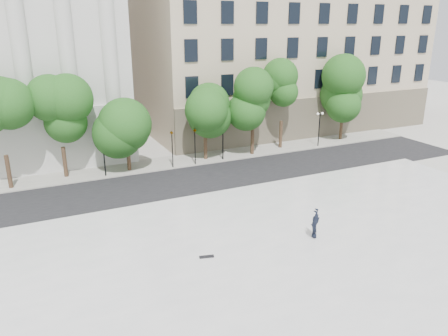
{
  "coord_description": "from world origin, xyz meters",
  "views": [
    {
      "loc": [
        -12.16,
        -15.83,
        13.33
      ],
      "look_at": [
        0.07,
        10.0,
        3.79
      ],
      "focal_mm": 35.0,
      "sensor_mm": 36.0,
      "label": 1
    }
  ],
  "objects_px": {
    "person_lying": "(314,234)",
    "skateboard": "(207,257)",
    "traffic_light_west": "(172,132)",
    "traffic_light_east": "(195,129)"
  },
  "relations": [
    {
      "from": "person_lying",
      "to": "skateboard",
      "type": "relative_size",
      "value": 2.25
    },
    {
      "from": "traffic_light_east",
      "to": "person_lying",
      "type": "distance_m",
      "value": 18.47
    },
    {
      "from": "traffic_light_west",
      "to": "person_lying",
      "type": "bearing_deg",
      "value": -80.42
    },
    {
      "from": "traffic_light_east",
      "to": "person_lying",
      "type": "relative_size",
      "value": 2.17
    },
    {
      "from": "traffic_light_east",
      "to": "skateboard",
      "type": "height_order",
      "value": "traffic_light_east"
    },
    {
      "from": "traffic_light_west",
      "to": "traffic_light_east",
      "type": "xyz_separation_m",
      "value": [
        2.32,
        0.0,
        0.02
      ]
    },
    {
      "from": "traffic_light_east",
      "to": "person_lying",
      "type": "height_order",
      "value": "traffic_light_east"
    },
    {
      "from": "traffic_light_west",
      "to": "person_lying",
      "type": "distance_m",
      "value": 18.71
    },
    {
      "from": "traffic_light_east",
      "to": "skateboard",
      "type": "distance_m",
      "value": 18.93
    },
    {
      "from": "traffic_light_east",
      "to": "skateboard",
      "type": "xyz_separation_m",
      "value": [
        -6.31,
        -17.57,
        -3.13
      ]
    }
  ]
}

